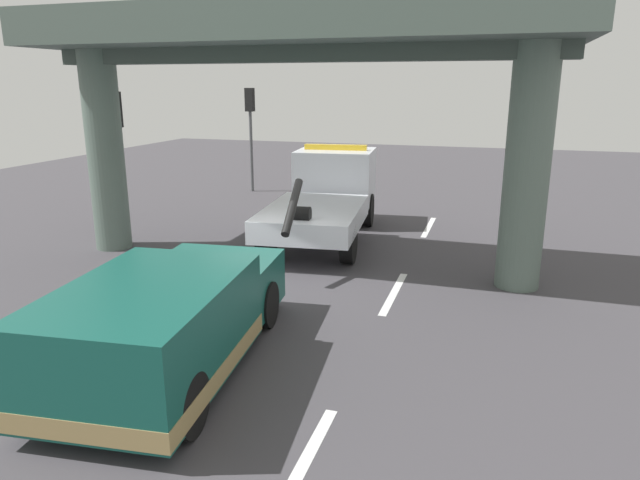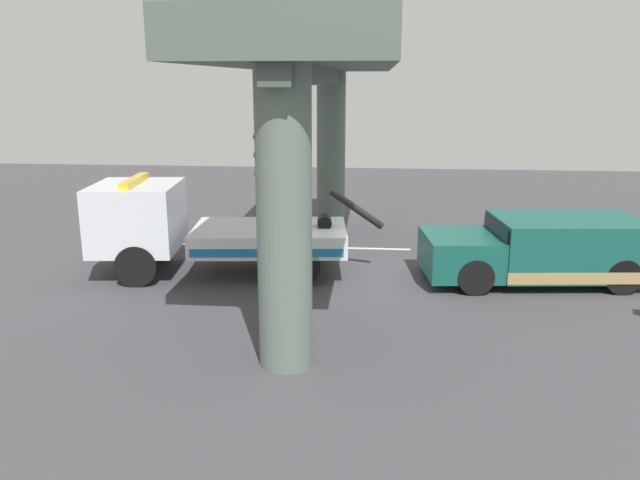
{
  "view_description": "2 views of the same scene",
  "coord_description": "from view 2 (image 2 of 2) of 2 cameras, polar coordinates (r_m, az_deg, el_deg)",
  "views": [
    {
      "loc": [
        -11.23,
        -4.56,
        4.25
      ],
      "look_at": [
        0.35,
        -0.94,
        0.92
      ],
      "focal_mm": 32.01,
      "sensor_mm": 36.0,
      "label": 1
    },
    {
      "loc": [
        -0.29,
        15.18,
        4.82
      ],
      "look_at": [
        1.03,
        0.9,
        1.15
      ],
      "focal_mm": 35.29,
      "sensor_mm": 36.0,
      "label": 2
    }
  ],
  "objects": [
    {
      "name": "lane_stripe_mid",
      "position": [
        18.5,
        4.19,
        -0.76
      ],
      "size": [
        2.6,
        0.16,
        0.01
      ],
      "primitive_type": "cube",
      "color": "silver",
      "rests_on": "ground"
    },
    {
      "name": "lane_stripe_west",
      "position": [
        19.36,
        22.24,
        -1.13
      ],
      "size": [
        2.6,
        0.16,
        0.01
      ],
      "primitive_type": "cube",
      "color": "silver",
      "rests_on": "ground"
    },
    {
      "name": "ground_plane",
      "position": [
        15.94,
        3.98,
        -3.46
      ],
      "size": [
        60.0,
        40.0,
        0.1
      ],
      "primitive_type": "cube",
      "color": "#423F44"
    },
    {
      "name": "towed_van_green",
      "position": [
        16.23,
        19.53,
        -0.9
      ],
      "size": [
        5.39,
        2.69,
        1.58
      ],
      "color": "#145147",
      "rests_on": "ground"
    },
    {
      "name": "tow_truck_white",
      "position": [
        16.19,
        -11.41,
        1.16
      ],
      "size": [
        7.34,
        2.99,
        2.46
      ],
      "color": "silver",
      "rests_on": "ground"
    },
    {
      "name": "overpass_structure",
      "position": [
        15.25,
        -0.46,
        14.7
      ],
      "size": [
        3.6,
        12.29,
        5.89
      ],
      "color": "#596B60",
      "rests_on": "ground"
    },
    {
      "name": "lane_stripe_east",
      "position": [
        19.54,
        -13.69,
        -0.32
      ],
      "size": [
        2.6,
        0.16,
        0.01
      ],
      "primitive_type": "cube",
      "color": "silver",
      "rests_on": "ground"
    },
    {
      "name": "traffic_light_far",
      "position": [
        10.52,
        -4.73,
        4.19
      ],
      "size": [
        0.39,
        0.32,
        4.06
      ],
      "color": "#515456",
      "rests_on": "ground"
    }
  ]
}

